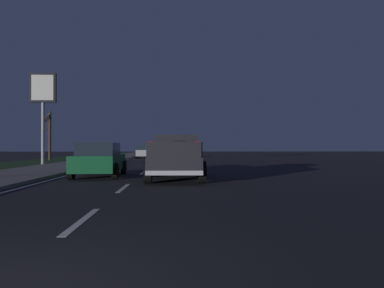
# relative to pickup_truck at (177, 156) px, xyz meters

# --- Properties ---
(ground) EXTENTS (144.00, 144.00, 0.00)m
(ground) POSITION_rel_pickup_truck_xyz_m (15.00, 1.75, -0.98)
(ground) COLOR black
(sidewalk_shoulder) EXTENTS (108.00, 4.00, 0.12)m
(sidewalk_shoulder) POSITION_rel_pickup_truck_xyz_m (15.00, 7.45, -0.92)
(sidewalk_shoulder) COLOR slate
(sidewalk_shoulder) RESTS_ON ground
(grass_verge) EXTENTS (108.00, 6.00, 0.01)m
(grass_verge) POSITION_rel_pickup_truck_xyz_m (15.00, 12.45, -0.98)
(grass_verge) COLOR #1E3819
(grass_verge) RESTS_ON ground
(lane_markings) EXTENTS (108.00, 3.54, 0.01)m
(lane_markings) POSITION_rel_pickup_truck_xyz_m (17.23, 4.26, -0.98)
(lane_markings) COLOR silver
(lane_markings) RESTS_ON ground
(pickup_truck) EXTENTS (5.48, 2.39, 1.87)m
(pickup_truck) POSITION_rel_pickup_truck_xyz_m (0.00, 0.00, 0.00)
(pickup_truck) COLOR #232328
(pickup_truck) RESTS_ON ground
(sedan_silver) EXTENTS (4.42, 2.05, 1.54)m
(sedan_silver) POSITION_rel_pickup_truck_xyz_m (27.06, 3.66, -0.20)
(sedan_silver) COLOR #B2B5BA
(sedan_silver) RESTS_ON ground
(sedan_green) EXTENTS (4.45, 2.10, 1.54)m
(sedan_green) POSITION_rel_pickup_truck_xyz_m (1.30, 3.50, -0.20)
(sedan_green) COLOR #14592D
(sedan_green) RESTS_ON ground
(gas_price_sign) EXTENTS (0.27, 1.90, 6.84)m
(gas_price_sign) POSITION_rel_pickup_truck_xyz_m (11.65, 9.87, 4.15)
(gas_price_sign) COLOR #99999E
(gas_price_sign) RESTS_ON ground
(bare_tree_far) EXTENTS (1.69, 0.96, 5.15)m
(bare_tree_far) POSITION_rel_pickup_truck_xyz_m (21.64, 12.91, 1.65)
(bare_tree_far) COLOR #423323
(bare_tree_far) RESTS_ON ground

